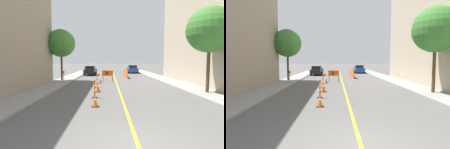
{
  "view_description": "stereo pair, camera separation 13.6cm",
  "coord_description": "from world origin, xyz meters",
  "views": [
    {
      "loc": [
        -0.87,
        -4.66,
        2.52
      ],
      "look_at": [
        -0.52,
        14.32,
        1.0
      ],
      "focal_mm": 28.0,
      "sensor_mm": 36.0,
      "label": 1
    },
    {
      "loc": [
        -0.74,
        -4.66,
        2.52
      ],
      "look_at": [
        -0.52,
        14.32,
        1.0
      ],
      "focal_mm": 28.0,
      "sensor_mm": 36.0,
      "label": 2
    }
  ],
  "objects": [
    {
      "name": "traffic_cone_second",
      "position": [
        -1.75,
        9.24,
        0.35
      ],
      "size": [
        0.46,
        0.46,
        0.71
      ],
      "color": "black",
      "rests_on": "ground_plane"
    },
    {
      "name": "parking_meter_near_curb",
      "position": [
        -5.61,
        13.73,
        1.07
      ],
      "size": [
        0.12,
        0.11,
        1.32
      ],
      "color": "#4C4C51",
      "rests_on": "sidewalk_left"
    },
    {
      "name": "delineator_post_rear",
      "position": [
        -1.98,
        11.72,
        0.58
      ],
      "size": [
        0.33,
        0.33,
        1.31
      ],
      "color": "black",
      "rests_on": "ground_plane"
    },
    {
      "name": "delineator_post_front",
      "position": [
        -1.82,
        6.99,
        0.55
      ],
      "size": [
        0.36,
        0.36,
        1.27
      ],
      "color": "black",
      "rests_on": "ground_plane"
    },
    {
      "name": "sidewalk_right",
      "position": [
        6.47,
        20.46,
        0.07
      ],
      "size": [
        2.42,
        40.93,
        0.13
      ],
      "color": "gray",
      "rests_on": "ground_plane"
    },
    {
      "name": "traffic_cone_third",
      "position": [
        -1.84,
        14.74,
        0.29
      ],
      "size": [
        0.43,
        0.43,
        0.59
      ],
      "color": "black",
      "rests_on": "ground_plane"
    },
    {
      "name": "lane_stripe",
      "position": [
        0.0,
        20.46,
        0.0
      ],
      "size": [
        0.12,
        40.93,
        0.01
      ],
      "color": "gold",
      "rests_on": "ground_plane"
    },
    {
      "name": "parked_car_curb_mid",
      "position": [
        3.89,
        30.65,
        0.8
      ],
      "size": [
        1.95,
        4.34,
        1.59
      ],
      "rotation": [
        0.0,
        0.0,
        0.02
      ],
      "color": "navy",
      "rests_on": "ground_plane"
    },
    {
      "name": "street_tree_right_near",
      "position": [
        6.59,
        8.28,
        4.78
      ],
      "size": [
        3.37,
        3.37,
        6.34
      ],
      "color": "#4C3823",
      "rests_on": "sidewalk_right"
    },
    {
      "name": "traffic_cone_nearest",
      "position": [
        -1.62,
        4.74,
        0.31
      ],
      "size": [
        0.37,
        0.37,
        0.63
      ],
      "color": "black",
      "rests_on": "ground_plane"
    },
    {
      "name": "safety_mesh_fence",
      "position": [
        1.67,
        21.39,
        0.59
      ],
      "size": [
        0.19,
        4.57,
        1.18
      ],
      "rotation": [
        0.0,
        0.0,
        1.6
      ],
      "color": "#EF560C",
      "rests_on": "ground_plane"
    },
    {
      "name": "parked_car_curb_near",
      "position": [
        -4.04,
        25.64,
        0.8
      ],
      "size": [
        1.97,
        4.37,
        1.59
      ],
      "rotation": [
        0.0,
        0.0,
        -0.04
      ],
      "color": "black",
      "rests_on": "ground_plane"
    },
    {
      "name": "street_tree_left_near",
      "position": [
        -6.59,
        16.65,
        4.59
      ],
      "size": [
        3.33,
        3.33,
        6.14
      ],
      "color": "#4C3823",
      "rests_on": "sidewalk_left"
    },
    {
      "name": "sidewalk_left",
      "position": [
        -6.47,
        20.46,
        0.07
      ],
      "size": [
        2.42,
        40.93,
        0.13
      ],
      "color": "gray",
      "rests_on": "ground_plane"
    },
    {
      "name": "arrow_barricade_primary",
      "position": [
        -1.0,
        15.74,
        0.99
      ],
      "size": [
        1.28,
        0.1,
        1.36
      ],
      "rotation": [
        0.0,
        0.0,
        -0.02
      ],
      "color": "#EF560C",
      "rests_on": "ground_plane"
    }
  ]
}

